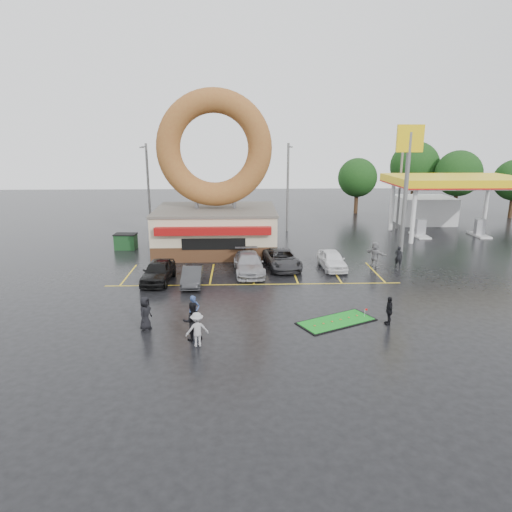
{
  "coord_description": "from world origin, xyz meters",
  "views": [
    {
      "loc": [
        -0.89,
        -25.85,
        9.78
      ],
      "look_at": [
        0.1,
        2.61,
        2.2
      ],
      "focal_mm": 32.0,
      "sensor_mm": 36.0,
      "label": 1
    }
  ],
  "objects_px": {
    "gas_station": "(441,195)",
    "car_silver": "(249,264)",
    "streetlight_mid": "(288,185)",
    "car_white": "(332,260)",
    "car_black": "(158,271)",
    "person_blue": "(194,312)",
    "donut_shop": "(215,199)",
    "person_cameraman": "(389,310)",
    "streetlight_left": "(148,187)",
    "car_grey": "(282,259)",
    "shell_sign": "(408,165)",
    "streetlight_right": "(400,184)",
    "putting_green": "(336,321)",
    "car_dgrey": "(192,276)",
    "dumpster": "(126,242)"
  },
  "relations": [
    {
      "from": "donut_shop",
      "to": "person_cameraman",
      "type": "relative_size",
      "value": 8.78
    },
    {
      "from": "streetlight_right",
      "to": "gas_station",
      "type": "bearing_deg",
      "value": -13.75
    },
    {
      "from": "streetlight_mid",
      "to": "car_silver",
      "type": "distance_m",
      "value": 16.05
    },
    {
      "from": "shell_sign",
      "to": "person_cameraman",
      "type": "bearing_deg",
      "value": -111.3
    },
    {
      "from": "streetlight_left",
      "to": "car_silver",
      "type": "distance_m",
      "value": 17.44
    },
    {
      "from": "shell_sign",
      "to": "streetlight_left",
      "type": "bearing_deg",
      "value": 161.01
    },
    {
      "from": "streetlight_mid",
      "to": "car_black",
      "type": "distance_m",
      "value": 20.17
    },
    {
      "from": "person_blue",
      "to": "dumpster",
      "type": "bearing_deg",
      "value": 81.01
    },
    {
      "from": "donut_shop",
      "to": "car_grey",
      "type": "distance_m",
      "value": 8.56
    },
    {
      "from": "car_black",
      "to": "car_grey",
      "type": "xyz_separation_m",
      "value": [
        8.75,
        3.13,
        -0.07
      ]
    },
    {
      "from": "shell_sign",
      "to": "dumpster",
      "type": "distance_m",
      "value": 24.99
    },
    {
      "from": "car_dgrey",
      "to": "dumpster",
      "type": "distance_m",
      "value": 12.29
    },
    {
      "from": "car_dgrey",
      "to": "person_cameraman",
      "type": "bearing_deg",
      "value": -33.15
    },
    {
      "from": "shell_sign",
      "to": "person_cameraman",
      "type": "xyz_separation_m",
      "value": [
        -6.04,
        -15.5,
        -6.61
      ]
    },
    {
      "from": "streetlight_mid",
      "to": "putting_green",
      "type": "distance_m",
      "value": 24.51
    },
    {
      "from": "streetlight_right",
      "to": "putting_green",
      "type": "relative_size",
      "value": 1.96
    },
    {
      "from": "car_white",
      "to": "gas_station",
      "type": "bearing_deg",
      "value": 41.48
    },
    {
      "from": "person_blue",
      "to": "person_cameraman",
      "type": "xyz_separation_m",
      "value": [
        10.29,
        0.09,
        -0.11
      ]
    },
    {
      "from": "dumpster",
      "to": "donut_shop",
      "type": "bearing_deg",
      "value": -1.43
    },
    {
      "from": "donut_shop",
      "to": "car_dgrey",
      "type": "height_order",
      "value": "donut_shop"
    },
    {
      "from": "streetlight_mid",
      "to": "streetlight_right",
      "type": "bearing_deg",
      "value": 4.76
    },
    {
      "from": "gas_station",
      "to": "car_white",
      "type": "bearing_deg",
      "value": -135.1
    },
    {
      "from": "car_white",
      "to": "person_blue",
      "type": "distance_m",
      "value": 14.08
    },
    {
      "from": "streetlight_right",
      "to": "car_silver",
      "type": "xyz_separation_m",
      "value": [
        -16.3,
        -15.92,
        -4.05
      ]
    },
    {
      "from": "gas_station",
      "to": "car_white",
      "type": "xyz_separation_m",
      "value": [
        -14.02,
        -13.97,
        -3.0
      ]
    },
    {
      "from": "car_white",
      "to": "person_blue",
      "type": "height_order",
      "value": "person_blue"
    },
    {
      "from": "car_white",
      "to": "person_cameraman",
      "type": "bearing_deg",
      "value": -88.09
    },
    {
      "from": "shell_sign",
      "to": "car_black",
      "type": "distance_m",
      "value": 22.05
    },
    {
      "from": "gas_station",
      "to": "putting_green",
      "type": "relative_size",
      "value": 2.97
    },
    {
      "from": "car_dgrey",
      "to": "dumpster",
      "type": "relative_size",
      "value": 2.07
    },
    {
      "from": "car_white",
      "to": "streetlight_left",
      "type": "bearing_deg",
      "value": 137.56
    },
    {
      "from": "car_dgrey",
      "to": "car_silver",
      "type": "height_order",
      "value": "car_silver"
    },
    {
      "from": "car_silver",
      "to": "streetlight_mid",
      "type": "bearing_deg",
      "value": 70.19
    },
    {
      "from": "gas_station",
      "to": "shell_sign",
      "type": "height_order",
      "value": "shell_sign"
    },
    {
      "from": "streetlight_right",
      "to": "person_cameraman",
      "type": "distance_m",
      "value": 27.28
    },
    {
      "from": "streetlight_mid",
      "to": "car_dgrey",
      "type": "height_order",
      "value": "streetlight_mid"
    },
    {
      "from": "person_cameraman",
      "to": "streetlight_left",
      "type": "bearing_deg",
      "value": -141.33
    },
    {
      "from": "car_grey",
      "to": "gas_station",
      "type": "bearing_deg",
      "value": 29.53
    },
    {
      "from": "donut_shop",
      "to": "car_black",
      "type": "bearing_deg",
      "value": -111.9
    },
    {
      "from": "car_black",
      "to": "car_white",
      "type": "xyz_separation_m",
      "value": [
        12.51,
        2.77,
        -0.06
      ]
    },
    {
      "from": "dumpster",
      "to": "car_white",
      "type": "bearing_deg",
      "value": -17.88
    },
    {
      "from": "car_grey",
      "to": "dumpster",
      "type": "xyz_separation_m",
      "value": [
        -13.23,
        6.37,
        -0.04
      ]
    },
    {
      "from": "gas_station",
      "to": "streetlight_right",
      "type": "relative_size",
      "value": 1.52
    },
    {
      "from": "donut_shop",
      "to": "car_silver",
      "type": "relative_size",
      "value": 2.66
    },
    {
      "from": "streetlight_right",
      "to": "putting_green",
      "type": "height_order",
      "value": "streetlight_right"
    },
    {
      "from": "gas_station",
      "to": "car_silver",
      "type": "distance_m",
      "value": 25.38
    },
    {
      "from": "car_white",
      "to": "car_black",
      "type": "bearing_deg",
      "value": -170.92
    },
    {
      "from": "shell_sign",
      "to": "person_blue",
      "type": "relative_size",
      "value": 6.06
    },
    {
      "from": "streetlight_mid",
      "to": "person_blue",
      "type": "height_order",
      "value": "streetlight_mid"
    },
    {
      "from": "car_dgrey",
      "to": "car_white",
      "type": "distance_m",
      "value": 10.7
    }
  ]
}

